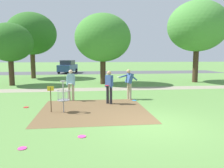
{
  "coord_description": "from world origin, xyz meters",
  "views": [
    {
      "loc": [
        -2.39,
        -7.47,
        2.46
      ],
      "look_at": [
        -1.02,
        3.91,
        1.0
      ],
      "focal_mm": 35.53,
      "sensor_mm": 36.0,
      "label": 1
    }
  ],
  "objects": [
    {
      "name": "player_throwing",
      "position": [
        -3.19,
        4.78,
        0.97
      ],
      "size": [
        0.49,
        0.42,
        1.71
      ],
      "color": "tan",
      "rests_on": "ground"
    },
    {
      "name": "tree_near_right",
      "position": [
        -0.86,
        11.86,
        3.99
      ],
      "size": [
        4.82,
        4.82,
        6.05
      ],
      "color": "#422D1E",
      "rests_on": "ground"
    },
    {
      "name": "tree_mid_left",
      "position": [
        -8.09,
        17.71,
        4.81
      ],
      "size": [
        5.29,
        5.29,
        7.07
      ],
      "color": "#4C3823",
      "rests_on": "ground"
    },
    {
      "name": "player_foreground_watching",
      "position": [
        -1.19,
        3.69,
        0.97
      ],
      "size": [
        0.45,
        0.45,
        1.71
      ],
      "color": "#232328",
      "rests_on": "ground"
    },
    {
      "name": "frisbee_far_left",
      "position": [
        -2.53,
        -0.89,
        0.01
      ],
      "size": [
        0.25,
        0.25,
        0.02
      ],
      "primitive_type": "cylinder",
      "color": "#E53D99",
      "rests_on": "ground"
    },
    {
      "name": "disc_golf_basket",
      "position": [
        -3.42,
        2.21,
        0.75
      ],
      "size": [
        0.98,
        0.58,
        1.39
      ],
      "color": "#9E9EA3",
      "rests_on": "ground"
    },
    {
      "name": "player_waiting_left",
      "position": [
        0.05,
        4.76,
        0.99
      ],
      "size": [
        1.17,
        0.48,
        1.71
      ],
      "color": "tan",
      "rests_on": "ground"
    },
    {
      "name": "frisbee_near_basket",
      "position": [
        0.27,
        4.33,
        0.01
      ],
      "size": [
        0.23,
        0.23,
        0.02
      ],
      "primitive_type": "cylinder",
      "color": "#1E93DB",
      "rests_on": "ground"
    },
    {
      "name": "frisbee_mid_grass",
      "position": [
        -4.1,
        -1.58,
        0.01
      ],
      "size": [
        0.24,
        0.24,
        0.02
      ],
      "primitive_type": "cylinder",
      "color": "#E53D99",
      "rests_on": "ground"
    },
    {
      "name": "tree_mid_center",
      "position": [
        7.83,
        12.17,
        5.13
      ],
      "size": [
        5.4,
        5.4,
        7.44
      ],
      "color": "#422D1E",
      "rests_on": "ground"
    },
    {
      "name": "tree_near_left",
      "position": [
        -8.5,
        11.77,
        3.54
      ],
      "size": [
        3.69,
        3.69,
        5.13
      ],
      "color": "#422D1E",
      "rests_on": "ground"
    },
    {
      "name": "parking_lot_strip",
      "position": [
        0.0,
        25.2,
        0.0
      ],
      "size": [
        36.0,
        6.0,
        0.01
      ],
      "primitive_type": "cube",
      "color": "#4C4C51",
      "rests_on": "ground"
    },
    {
      "name": "frisbee_by_tee",
      "position": [
        -5.25,
        3.34,
        0.01
      ],
      "size": [
        0.25,
        0.25,
        0.02
      ],
      "primitive_type": "cylinder",
      "color": "red",
      "rests_on": "ground"
    },
    {
      "name": "gravel_path",
      "position": [
        0.0,
        8.79,
        0.0
      ],
      "size": [
        40.0,
        1.65,
        0.0
      ],
      "primitive_type": "cube",
      "color": "gray",
      "rests_on": "ground"
    },
    {
      "name": "dirt_tee_pad",
      "position": [
        -2.04,
        2.41,
        0.0
      ],
      "size": [
        4.8,
        4.74,
        0.01
      ],
      "primitive_type": "cube",
      "color": "brown",
      "rests_on": "ground"
    },
    {
      "name": "ground_plane",
      "position": [
        0.0,
        0.0,
        0.0
      ],
      "size": [
        160.0,
        160.0,
        0.0
      ],
      "primitive_type": "plane",
      "color": "#5B8942"
    },
    {
      "name": "parked_car_leftmost",
      "position": [
        -4.89,
        24.7,
        0.92
      ],
      "size": [
        2.67,
        4.49,
        1.84
      ],
      "color": "#2D4784",
      "rests_on": "ground"
    }
  ]
}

